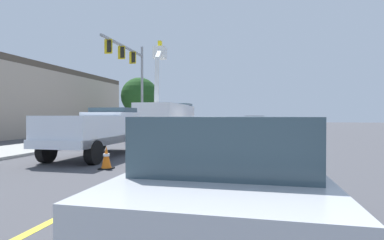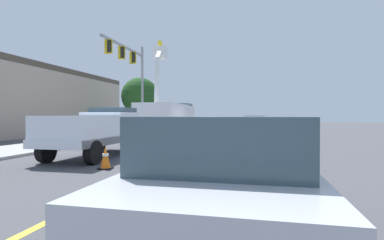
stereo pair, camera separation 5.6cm
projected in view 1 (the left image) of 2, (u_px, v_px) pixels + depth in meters
name	position (u px, v px, depth m)	size (l,w,h in m)	color
ground	(208.00, 141.00, 19.76)	(120.00, 120.00, 0.00)	#47474C
sidewalk_far_side	(97.00, 138.00, 21.49)	(60.00, 3.60, 0.12)	#9E9E99
lane_centre_stripe	(208.00, 141.00, 19.76)	(50.00, 0.16, 0.01)	yellow
utility_bucket_truck	(168.00, 117.00, 22.15)	(8.32, 2.93, 7.38)	white
service_pickup_truck	(97.00, 130.00, 12.33)	(5.70, 2.42, 2.06)	white
passing_minivan	(255.00, 124.00, 27.39)	(4.89, 2.15, 1.69)	maroon
trailing_sedan	(234.00, 169.00, 4.09)	(4.89, 2.15, 1.69)	silver
traffic_cone_leading	(106.00, 158.00, 9.52)	(0.40, 0.40, 0.73)	black
traffic_cone_mid_front	(180.00, 140.00, 16.94)	(0.40, 0.40, 0.70)	black
traffic_cone_mid_rear	(201.00, 131.00, 25.97)	(0.40, 0.40, 0.82)	black
traffic_signal_mast	(132.00, 69.00, 24.80)	(7.37, 0.78, 7.93)	gray
commercial_building_backdrop	(20.00, 101.00, 27.23)	(22.47, 9.80, 5.98)	#A89989
street_tree_right	(140.00, 96.00, 30.47)	(3.77, 3.77, 5.58)	brown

